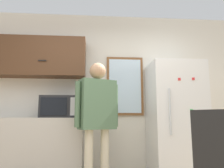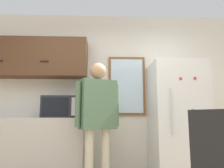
{
  "view_description": "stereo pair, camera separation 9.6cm",
  "coord_description": "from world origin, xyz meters",
  "px_view_note": "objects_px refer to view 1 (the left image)",
  "views": [
    {
      "loc": [
        -0.08,
        -1.63,
        0.91
      ],
      "look_at": [
        0.13,
        1.07,
        1.35
      ],
      "focal_mm": 35.0,
      "sensor_mm": 36.0,
      "label": 1
    },
    {
      "loc": [
        0.02,
        -1.64,
        0.91
      ],
      "look_at": [
        0.13,
        1.07,
        1.35
      ],
      "focal_mm": 35.0,
      "sensor_mm": 36.0,
      "label": 2
    }
  ],
  "objects_px": {
    "microwave": "(59,107)",
    "chair": "(221,166)",
    "person": "(97,111)",
    "refrigerator": "(176,122)"
  },
  "relations": [
    {
      "from": "microwave",
      "to": "chair",
      "type": "xyz_separation_m",
      "value": [
        1.58,
        -1.46,
        -0.57
      ]
    },
    {
      "from": "microwave",
      "to": "person",
      "type": "xyz_separation_m",
      "value": [
        0.56,
        -0.38,
        -0.07
      ]
    },
    {
      "from": "person",
      "to": "refrigerator",
      "type": "xyz_separation_m",
      "value": [
        1.17,
        0.31,
        -0.15
      ]
    },
    {
      "from": "person",
      "to": "refrigerator",
      "type": "distance_m",
      "value": 1.22
    },
    {
      "from": "microwave",
      "to": "person",
      "type": "height_order",
      "value": "person"
    },
    {
      "from": "microwave",
      "to": "chair",
      "type": "bearing_deg",
      "value": -42.85
    },
    {
      "from": "microwave",
      "to": "refrigerator",
      "type": "xyz_separation_m",
      "value": [
        1.73,
        -0.07,
        -0.21
      ]
    },
    {
      "from": "microwave",
      "to": "refrigerator",
      "type": "relative_size",
      "value": 0.3
    },
    {
      "from": "person",
      "to": "refrigerator",
      "type": "height_order",
      "value": "refrigerator"
    },
    {
      "from": "microwave",
      "to": "person",
      "type": "relative_size",
      "value": 0.31
    }
  ]
}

